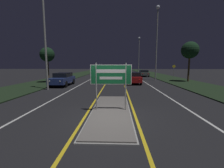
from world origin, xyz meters
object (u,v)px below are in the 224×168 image
car_receding_1 (144,73)px  warning_sign (174,70)px  car_approaching_0 (63,79)px  highway_sign (111,77)px  streetlight_right_near (157,33)px  car_receding_0 (133,78)px  streetlight_left_near (45,29)px  car_receding_2 (127,71)px  streetlight_right_far (139,50)px

car_receding_1 → warning_sign: warning_sign is taller
car_approaching_0 → highway_sign: bearing=-57.7°
streetlight_right_near → car_receding_0: 8.61m
highway_sign → warning_sign: bearing=61.1°
warning_sign → streetlight_left_near: bearing=-146.3°
streetlight_left_near → car_receding_2: streetlight_left_near is taller
car_receding_0 → streetlight_right_near: bearing=45.6°
car_receding_0 → car_receding_2: 20.57m
streetlight_left_near → streetlight_right_near: bearing=36.5°
streetlight_left_near → car_receding_1: streetlight_left_near is taller
car_receding_0 → warning_sign: bearing=36.2°
car_approaching_0 → car_receding_1: bearing=50.7°
streetlight_right_far → warning_sign: streetlight_right_far is taller
car_receding_1 → car_receding_2: bearing=109.8°
streetlight_right_far → car_receding_1: bearing=-93.3°
car_receding_1 → warning_sign: size_ratio=1.81×
car_receding_1 → car_approaching_0: (-11.93, -14.55, 0.08)m
car_receding_0 → car_approaching_0: car_approaching_0 is taller
car_receding_2 → car_approaching_0: car_approaching_0 is taller
car_receding_0 → car_approaching_0: 8.73m
highway_sign → car_receding_0: (2.32, 12.00, -1.06)m
streetlight_left_near → car_receding_1: 22.05m
car_approaching_0 → warning_sign: size_ratio=1.87×
streetlight_left_near → streetlight_right_far: size_ratio=0.90×
car_receding_1 → car_approaching_0: size_ratio=0.97×
streetlight_left_near → car_receding_0: bearing=31.5°
highway_sign → streetlight_left_near: streetlight_left_near is taller
highway_sign → car_receding_0: size_ratio=0.54×
streetlight_left_near → streetlight_right_near: 15.95m
streetlight_right_near → streetlight_right_far: 21.18m
car_receding_0 → car_approaching_0: (-8.41, -2.36, 0.03)m
streetlight_right_near → streetlight_right_far: streetlight_right_near is taller
streetlight_left_near → highway_sign: bearing=-45.6°
highway_sign → streetlight_right_far: streetlight_right_far is taller
highway_sign → car_receding_1: highway_sign is taller
streetlight_right_far → car_receding_2: (-3.76, -4.68, -6.10)m
streetlight_right_near → streetlight_left_near: bearing=-143.5°
highway_sign → car_receding_1: 24.92m
streetlight_right_near → warning_sign: bearing=20.7°
car_approaching_0 → streetlight_right_near: bearing=27.4°
highway_sign → car_approaching_0: size_ratio=0.55×
streetlight_left_near → car_receding_1: bearing=55.0°
car_receding_2 → car_approaching_0: bearing=-111.3°
car_receding_2 → warning_sign: 16.69m
car_receding_2 → warning_sign: warning_sign is taller
streetlight_right_near → car_approaching_0: 15.36m
streetlight_left_near → streetlight_right_near: (12.76, 9.45, 1.50)m
streetlight_right_far → car_receding_0: bearing=-99.6°
highway_sign → streetlight_left_near: (-6.47, 6.61, 3.91)m
streetlight_left_near → streetlight_right_far: 33.32m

